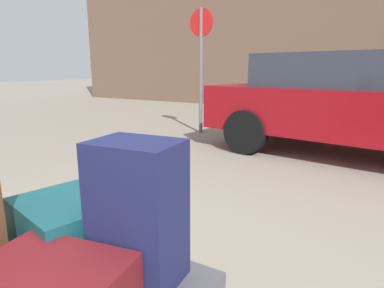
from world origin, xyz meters
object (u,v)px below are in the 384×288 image
(no_parking_sign, at_px, (201,57))
(parked_car, at_px, (366,103))
(suitcase_navy_front_right, at_px, (138,212))
(suitcase_teal_rear_left, at_px, (69,226))

(no_parking_sign, bearing_deg, parked_car, -8.32)
(suitcase_navy_front_right, bearing_deg, no_parking_sign, 110.29)
(suitcase_teal_rear_left, bearing_deg, suitcase_navy_front_right, 14.37)
(suitcase_teal_rear_left, height_order, no_parking_sign, no_parking_sign)
(parked_car, distance_m, no_parking_sign, 2.92)
(suitcase_teal_rear_left, distance_m, parked_car, 4.28)
(suitcase_teal_rear_left, relative_size, parked_car, 0.11)
(suitcase_teal_rear_left, relative_size, no_parking_sign, 0.21)
(suitcase_navy_front_right, height_order, parked_car, parked_car)
(suitcase_navy_front_right, xyz_separation_m, no_parking_sign, (-2.25, 4.55, 0.78))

